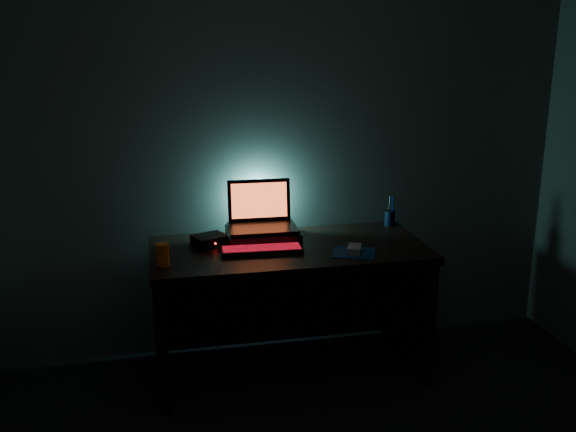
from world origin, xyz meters
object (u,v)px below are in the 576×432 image
at_px(mouse, 354,249).
at_px(pen_cup, 390,218).
at_px(juice_glass, 162,254).
at_px(laptop, 261,217).
at_px(keyboard, 262,250).
at_px(router, 209,240).

bearing_deg(mouse, pen_cup, 72.56).
bearing_deg(juice_glass, pen_cup, 17.35).
relative_size(pen_cup, juice_glass, 0.81).
height_order(laptop, mouse, laptop).
bearing_deg(mouse, keyboard, -171.65).
distance_m(keyboard, router, 0.31).
height_order(juice_glass, router, juice_glass).
bearing_deg(mouse, laptop, 161.00).
xyz_separation_m(laptop, router, (-0.30, -0.09, -0.09)).
bearing_deg(keyboard, juice_glass, -166.31).
xyz_separation_m(pen_cup, juice_glass, (-1.36, -0.42, 0.01)).
bearing_deg(laptop, keyboard, -97.60).
height_order(laptop, keyboard, laptop).
distance_m(keyboard, juice_glass, 0.53).
bearing_deg(mouse, router, -179.32).
distance_m(mouse, router, 0.79).
height_order(keyboard, mouse, mouse).
relative_size(mouse, pen_cup, 1.25).
relative_size(juice_glass, router, 0.54).
height_order(laptop, pen_cup, laptop).
height_order(laptop, juice_glass, laptop).
bearing_deg(juice_glass, router, 46.33).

